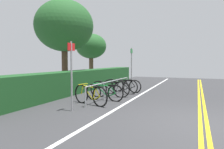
{
  "coord_description": "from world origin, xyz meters",
  "views": [
    {
      "loc": [
        -5.65,
        0.19,
        1.62
      ],
      "look_at": [
        2.16,
        3.4,
        1.09
      ],
      "focal_mm": 33.25,
      "sensor_mm": 36.0,
      "label": 1
    }
  ],
  "objects_px": {
    "bicycle_2": "(110,89)",
    "sign_post_far": "(131,65)",
    "bicycle_1": "(104,92)",
    "bicycle_3": "(120,87)",
    "bicycle_0": "(90,95)",
    "tree_mid": "(64,26)",
    "sign_post_near": "(71,69)",
    "bicycle_4": "(126,86)",
    "bike_rack": "(111,85)",
    "tree_far_right": "(91,47)"
  },
  "relations": [
    {
      "from": "tree_mid",
      "to": "tree_far_right",
      "type": "bearing_deg",
      "value": 9.86
    },
    {
      "from": "bicycle_2",
      "to": "sign_post_far",
      "type": "xyz_separation_m",
      "value": [
        2.87,
        -0.13,
        1.06
      ]
    },
    {
      "from": "bicycle_3",
      "to": "bicycle_0",
      "type": "bearing_deg",
      "value": 176.22
    },
    {
      "from": "bike_rack",
      "to": "bicycle_1",
      "type": "distance_m",
      "value": 0.9
    },
    {
      "from": "tree_far_right",
      "to": "bicycle_4",
      "type": "bearing_deg",
      "value": -134.78
    },
    {
      "from": "tree_mid",
      "to": "bicycle_3",
      "type": "bearing_deg",
      "value": -96.92
    },
    {
      "from": "bicycle_4",
      "to": "bike_rack",
      "type": "bearing_deg",
      "value": 175.39
    },
    {
      "from": "bicycle_1",
      "to": "bicycle_3",
      "type": "distance_m",
      "value": 1.84
    },
    {
      "from": "bike_rack",
      "to": "tree_mid",
      "type": "height_order",
      "value": "tree_mid"
    },
    {
      "from": "tree_mid",
      "to": "tree_far_right",
      "type": "relative_size",
      "value": 1.33
    },
    {
      "from": "sign_post_near",
      "to": "tree_far_right",
      "type": "distance_m",
      "value": 10.11
    },
    {
      "from": "bicycle_0",
      "to": "bicycle_2",
      "type": "relative_size",
      "value": 0.97
    },
    {
      "from": "sign_post_far",
      "to": "bicycle_1",
      "type": "bearing_deg",
      "value": 179.45
    },
    {
      "from": "bicycle_1",
      "to": "bicycle_2",
      "type": "distance_m",
      "value": 0.84
    },
    {
      "from": "bicycle_0",
      "to": "bicycle_2",
      "type": "bearing_deg",
      "value": -1.77
    },
    {
      "from": "bike_rack",
      "to": "sign_post_far",
      "type": "height_order",
      "value": "sign_post_far"
    },
    {
      "from": "bicycle_4",
      "to": "sign_post_near",
      "type": "relative_size",
      "value": 0.75
    },
    {
      "from": "bicycle_3",
      "to": "tree_far_right",
      "type": "relative_size",
      "value": 0.45
    },
    {
      "from": "tree_mid",
      "to": "bicycle_1",
      "type": "bearing_deg",
      "value": -122.67
    },
    {
      "from": "bicycle_0",
      "to": "sign_post_near",
      "type": "relative_size",
      "value": 0.75
    },
    {
      "from": "bicycle_4",
      "to": "tree_mid",
      "type": "distance_m",
      "value": 4.9
    },
    {
      "from": "bicycle_0",
      "to": "bicycle_4",
      "type": "relative_size",
      "value": 1.0
    },
    {
      "from": "bicycle_3",
      "to": "bike_rack",
      "type": "bearing_deg",
      "value": 174.39
    },
    {
      "from": "bike_rack",
      "to": "bicycle_2",
      "type": "xyz_separation_m",
      "value": [
        -0.04,
        0.03,
        -0.19
      ]
    },
    {
      "from": "bicycle_0",
      "to": "bicycle_3",
      "type": "distance_m",
      "value": 2.78
    },
    {
      "from": "bicycle_1",
      "to": "bicycle_3",
      "type": "xyz_separation_m",
      "value": [
        1.83,
        -0.03,
        0.03
      ]
    },
    {
      "from": "bicycle_1",
      "to": "bicycle_4",
      "type": "distance_m",
      "value": 2.63
    },
    {
      "from": "bicycle_0",
      "to": "bicycle_3",
      "type": "relative_size",
      "value": 0.99
    },
    {
      "from": "bicycle_1",
      "to": "tree_far_right",
      "type": "height_order",
      "value": "tree_far_right"
    },
    {
      "from": "bicycle_3",
      "to": "sign_post_near",
      "type": "height_order",
      "value": "sign_post_near"
    },
    {
      "from": "sign_post_far",
      "to": "tree_far_right",
      "type": "height_order",
      "value": "tree_far_right"
    },
    {
      "from": "bicycle_3",
      "to": "tree_far_right",
      "type": "xyz_separation_m",
      "value": [
        5.2,
        4.4,
        2.44
      ]
    },
    {
      "from": "sign_post_far",
      "to": "tree_far_right",
      "type": "relative_size",
      "value": 0.62
    },
    {
      "from": "bicycle_2",
      "to": "sign_post_near",
      "type": "xyz_separation_m",
      "value": [
        -2.9,
        0.12,
        0.99
      ]
    },
    {
      "from": "bicycle_0",
      "to": "bicycle_1",
      "type": "height_order",
      "value": "bicycle_0"
    },
    {
      "from": "bicycle_1",
      "to": "bicycle_0",
      "type": "bearing_deg",
      "value": 170.83
    },
    {
      "from": "bicycle_0",
      "to": "bicycle_4",
      "type": "height_order",
      "value": "bicycle_0"
    },
    {
      "from": "bicycle_3",
      "to": "bicycle_2",
      "type": "bearing_deg",
      "value": 172.69
    },
    {
      "from": "sign_post_near",
      "to": "tree_mid",
      "type": "distance_m",
      "value": 5.91
    },
    {
      "from": "bike_rack",
      "to": "tree_mid",
      "type": "distance_m",
      "value": 4.84
    },
    {
      "from": "bicycle_2",
      "to": "bicycle_3",
      "type": "distance_m",
      "value": 1.01
    },
    {
      "from": "bike_rack",
      "to": "bicycle_4",
      "type": "height_order",
      "value": "bike_rack"
    },
    {
      "from": "bicycle_3",
      "to": "tree_mid",
      "type": "xyz_separation_m",
      "value": [
        0.43,
        3.57,
        3.25
      ]
    },
    {
      "from": "tree_far_right",
      "to": "bicycle_0",
      "type": "bearing_deg",
      "value": -152.15
    },
    {
      "from": "bicycle_1",
      "to": "sign_post_far",
      "type": "distance_m",
      "value": 3.86
    },
    {
      "from": "sign_post_far",
      "to": "bicycle_4",
      "type": "bearing_deg",
      "value": -177.69
    },
    {
      "from": "tree_far_right",
      "to": "bicycle_3",
      "type": "bearing_deg",
      "value": -139.8
    },
    {
      "from": "bicycle_1",
      "to": "bicycle_2",
      "type": "xyz_separation_m",
      "value": [
        0.84,
        0.1,
        0.02
      ]
    },
    {
      "from": "bicycle_3",
      "to": "sign_post_near",
      "type": "xyz_separation_m",
      "value": [
        -3.9,
        0.25,
        0.99
      ]
    },
    {
      "from": "bicycle_0",
      "to": "tree_mid",
      "type": "xyz_separation_m",
      "value": [
        3.21,
        3.39,
        3.26
      ]
    }
  ]
}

